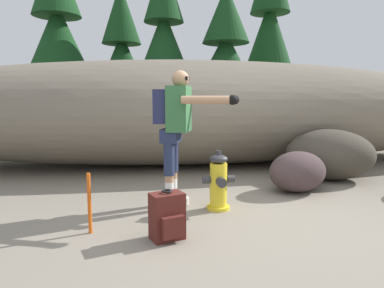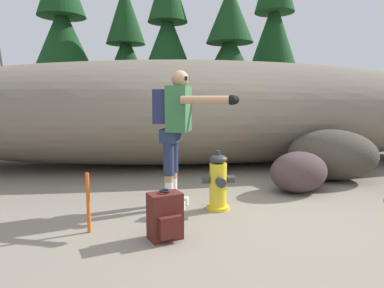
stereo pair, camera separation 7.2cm
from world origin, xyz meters
name	(u,v)px [view 2 (the right image)]	position (x,y,z in m)	size (l,w,h in m)	color
ground_plane	(250,220)	(0.00, 0.00, -0.02)	(56.00, 56.00, 0.04)	gray
dirt_embankment	(202,112)	(0.00, 3.38, 1.04)	(13.82, 3.20, 2.08)	#756B5B
fire_hydrant	(218,183)	(-0.28, 0.35, 0.32)	(0.38, 0.33, 0.71)	yellow
utility_worker	(178,122)	(-0.75, 0.51, 1.04)	(1.04, 0.69, 1.63)	beige
spare_backpack	(165,217)	(-0.95, -0.44, 0.22)	(0.35, 0.34, 0.47)	#511E19
boulder_large	(332,155)	(1.86, 1.62, 0.41)	(1.39, 1.11, 0.82)	#433D33
boulder_mid	(299,172)	(1.00, 0.96, 0.29)	(0.88, 0.67, 0.57)	#453536
pine_tree_far_left	(62,29)	(-4.01, 9.26, 3.73)	(2.55, 2.55, 6.62)	#47331E
pine_tree_left	(126,54)	(-1.82, 9.09, 2.90)	(2.12, 2.12, 5.33)	#47331E
pine_tree_center	(168,34)	(-0.40, 7.96, 3.43)	(2.01, 2.01, 5.89)	#47331E
pine_tree_right	(229,53)	(1.49, 7.23, 2.75)	(2.28, 2.28, 4.84)	#47331E
pine_tree_far_right	(274,26)	(3.54, 8.86, 3.97)	(2.23, 2.23, 7.16)	#47331E
survey_stake	(88,203)	(-1.69, -0.19, 0.30)	(0.04, 0.04, 0.60)	#E55914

